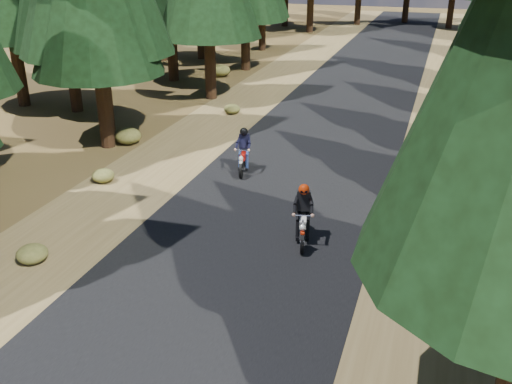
% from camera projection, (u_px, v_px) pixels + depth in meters
% --- Properties ---
extents(ground, '(120.00, 120.00, 0.00)m').
position_uv_depth(ground, '(236.00, 259.00, 13.46)').
color(ground, '#473619').
rests_on(ground, ground).
extents(road, '(6.00, 100.00, 0.01)m').
position_uv_depth(road, '(291.00, 181.00, 17.81)').
color(road, black).
rests_on(road, ground).
extents(shoulder_l, '(3.20, 100.00, 0.01)m').
position_uv_depth(shoulder_l, '(159.00, 165.00, 19.13)').
color(shoulder_l, brown).
rests_on(shoulder_l, ground).
extents(shoulder_r, '(3.20, 100.00, 0.01)m').
position_uv_depth(shoulder_r, '(445.00, 201.00, 16.49)').
color(shoulder_r, brown).
rests_on(shoulder_r, ground).
extents(understory_shrubs, '(15.50, 32.09, 0.66)m').
position_uv_depth(understory_shrubs, '(350.00, 136.00, 21.16)').
color(understory_shrubs, '#474C1E').
rests_on(understory_shrubs, ground).
extents(rider_lead, '(0.87, 1.74, 1.49)m').
position_uv_depth(rider_lead, '(303.00, 224.00, 14.03)').
color(rider_lead, white).
rests_on(rider_lead, road).
extents(rider_follow, '(0.79, 1.68, 1.44)m').
position_uv_depth(rider_follow, '(243.00, 158.00, 18.37)').
color(rider_follow, '#96100A').
rests_on(rider_follow, road).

